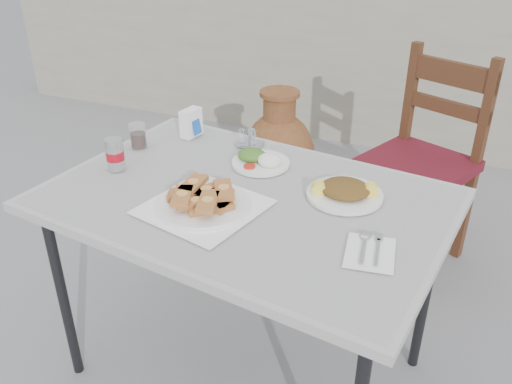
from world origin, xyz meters
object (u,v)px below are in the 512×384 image
at_px(pide_plate, 203,199).
at_px(soda_can, 115,154).
at_px(salad_rice_plate, 260,160).
at_px(condiment_caddy, 249,140).
at_px(cafe_table, 245,209).
at_px(cola_glass, 138,137).
at_px(napkin_holder, 191,123).
at_px(terracotta_urn, 278,158).
at_px(salad_chopped_plate, 345,191).
at_px(chair, 422,159).

relative_size(pide_plate, soda_can, 3.55).
height_order(salad_rice_plate, condiment_caddy, condiment_caddy).
xyz_separation_m(cafe_table, cola_glass, (-0.54, 0.19, 0.10)).
relative_size(napkin_holder, terracotta_urn, 0.15).
distance_m(salad_rice_plate, soda_can, 0.52).
distance_m(napkin_holder, condiment_caddy, 0.26).
bearing_deg(salad_rice_plate, napkin_holder, 158.92).
distance_m(salad_rice_plate, terracotta_urn, 1.12).
xyz_separation_m(cafe_table, pide_plate, (-0.09, -0.13, 0.09)).
relative_size(salad_rice_plate, salad_chopped_plate, 0.85).
distance_m(cola_glass, chair, 1.36).
bearing_deg(condiment_caddy, cola_glass, -155.73).
xyz_separation_m(cola_glass, napkin_holder, (0.14, 0.17, 0.02)).
xyz_separation_m(cola_glass, terracotta_urn, (0.21, 1.01, -0.49)).
relative_size(salad_rice_plate, terracotta_urn, 0.29).
bearing_deg(napkin_holder, cola_glass, -119.21).
height_order(cafe_table, salad_rice_plate, salad_rice_plate).
height_order(cafe_table, napkin_holder, napkin_holder).
bearing_deg(napkin_holder, soda_can, -96.35).
height_order(cafe_table, cola_glass, cola_glass).
relative_size(pide_plate, chair, 0.39).
distance_m(pide_plate, salad_chopped_plate, 0.46).
height_order(soda_can, terracotta_urn, soda_can).
xyz_separation_m(soda_can, napkin_holder, (0.10, 0.37, -0.00)).
bearing_deg(napkin_holder, salad_rice_plate, -11.66).
relative_size(cafe_table, pide_plate, 3.45).
bearing_deg(salad_chopped_plate, cola_glass, 174.70).
distance_m(soda_can, cola_glass, 0.20).
distance_m(cafe_table, napkin_holder, 0.55).
bearing_deg(cafe_table, pide_plate, -124.84).
xyz_separation_m(cafe_table, soda_can, (-0.51, -0.00, 0.11)).
height_order(salad_chopped_plate, cola_glass, cola_glass).
relative_size(salad_chopped_plate, napkin_holder, 2.21).
height_order(salad_chopped_plate, chair, chair).
bearing_deg(salad_chopped_plate, pide_plate, -148.75).
xyz_separation_m(cafe_table, terracotta_urn, (-0.33, 1.20, -0.40)).
relative_size(soda_can, condiment_caddy, 1.17).
height_order(cola_glass, condiment_caddy, cola_glass).
relative_size(soda_can, chair, 0.11).
distance_m(salad_rice_plate, napkin_holder, 0.39).
xyz_separation_m(salad_rice_plate, terracotta_urn, (-0.29, 0.97, -0.47)).
relative_size(soda_can, cola_glass, 1.23).
distance_m(napkin_holder, chair, 1.15).
height_order(cafe_table, chair, chair).
xyz_separation_m(cola_glass, chair, (1.01, 0.87, -0.30)).
bearing_deg(chair, salad_rice_plate, -98.04).
height_order(salad_chopped_plate, napkin_holder, napkin_holder).
bearing_deg(chair, soda_can, -109.13).
relative_size(pide_plate, napkin_holder, 3.61).
distance_m(pide_plate, napkin_holder, 0.58).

